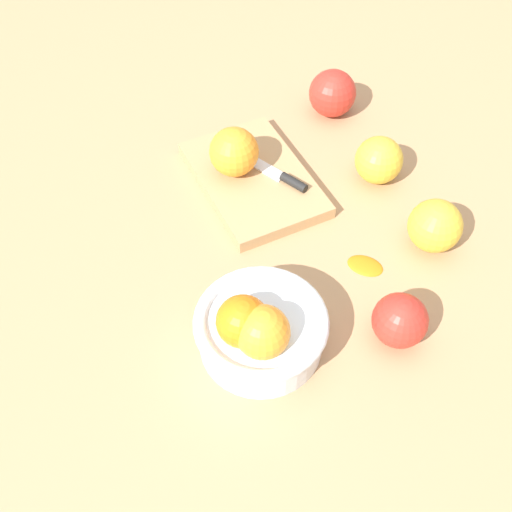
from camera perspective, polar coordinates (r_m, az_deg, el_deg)
The scene contains 10 objects.
ground_plane at distance 0.95m, azimuth 2.59°, elevation 2.90°, with size 2.40×2.40×0.00m, color tan.
bowl at distance 0.78m, azimuth 0.28°, elevation -6.62°, with size 0.17×0.17×0.10m.
cutting_board at distance 1.00m, azimuth -0.24°, elevation 6.94°, with size 0.24×0.16×0.02m, color tan.
orange_on_board at distance 0.97m, azimuth -2.00°, elevation 9.38°, with size 0.08×0.08×0.08m, color orange.
knife at distance 0.98m, azimuth 1.89°, elevation 7.42°, with size 0.14×0.09×0.01m.
apple_front_left at distance 0.82m, azimuth 12.87°, elevation -5.69°, with size 0.07×0.07×0.07m, color red.
apple_front_right at distance 1.01m, azimuth 11.03°, elevation 8.50°, with size 0.07×0.07×0.07m, color gold.
apple_front_right_2 at distance 1.12m, azimuth 6.92°, elevation 14.38°, with size 0.08×0.08×0.08m, color red.
apple_front_left_2 at distance 0.93m, azimuth 15.87°, elevation 2.64°, with size 0.08×0.08×0.08m, color gold.
citrus_peel at distance 0.90m, azimuth 9.86°, elevation -0.73°, with size 0.05×0.04×0.01m, color orange.
Camera 1 is at (-0.57, 0.27, 0.70)m, focal length 44.29 mm.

